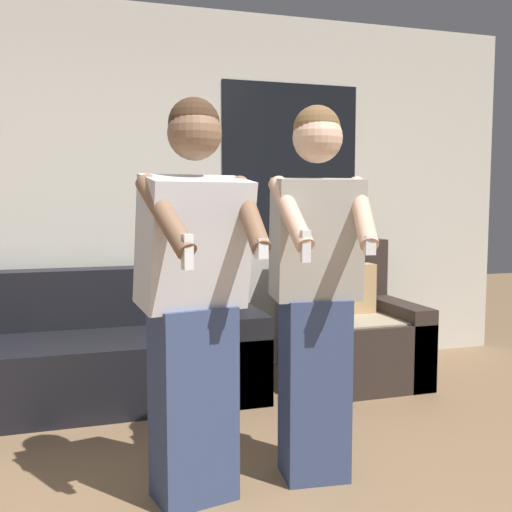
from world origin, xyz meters
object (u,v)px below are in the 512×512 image
Objects in this scene: armchair at (350,333)px; person_right at (316,290)px; couch at (98,355)px; person_left at (194,302)px.

person_right reaches higher than armchair.
person_left is at bearing -77.21° from couch.
person_right reaches higher than person_left.
armchair is at bearing -2.33° from couch.
person_left is 0.58m from person_right.
couch is 1.65m from person_left.
person_right is (-0.87, -1.39, 0.56)m from armchair.
armchair is (1.79, -0.07, 0.04)m from couch.
person_left is 1.00× the size of person_right.
person_right is at bearing -122.05° from armchair.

